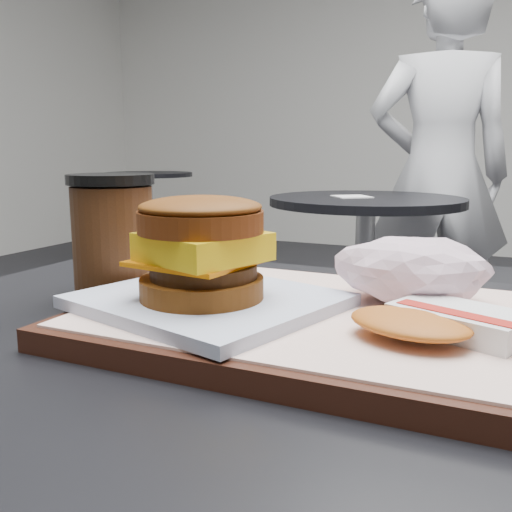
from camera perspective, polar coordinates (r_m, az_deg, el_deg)
The scene contains 9 objects.
serving_tray at distance 0.47m, azimuth 6.67°, elevation -6.46°, with size 0.38×0.28×0.02m.
breakfast_sandwich at distance 0.46m, azimuth -5.26°, elevation -0.55°, with size 0.23×0.21×0.09m.
hash_brown at distance 0.42m, azimuth 17.71°, elevation -6.29°, with size 0.13×0.12×0.02m.
crumpled_wrapper at distance 0.50m, azimuth 15.25°, elevation -1.34°, with size 0.13×0.10×0.06m, color white, non-canonical shape.
coffee_cup at distance 0.58m, azimuth -14.10°, elevation 1.77°, with size 0.08×0.08×0.12m.
neighbor_table at distance 2.13m, azimuth 10.80°, elevation 0.44°, with size 0.70×0.70×0.75m.
napkin at distance 2.09m, azimuth 9.54°, elevation 5.88°, with size 0.12×0.12×0.00m, color white.
patron at distance 2.54m, azimuth 17.84°, elevation 7.74°, with size 0.59×0.39×1.63m, color silver.
bg_table_mid at distance 4.41m, azimuth -10.65°, elevation 5.78°, with size 0.66×0.66×0.75m.
Camera 1 is at (0.15, -0.38, 0.92)m, focal length 40.00 mm.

